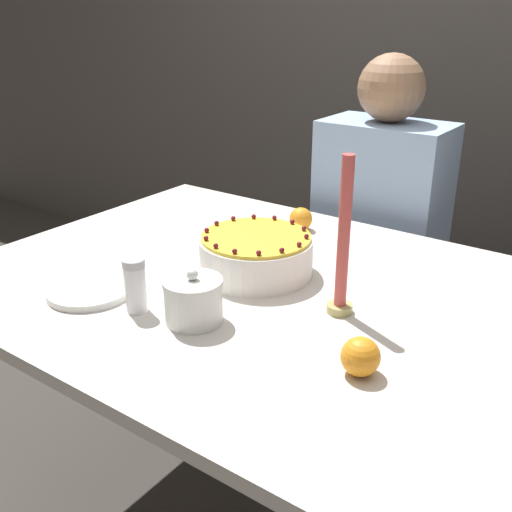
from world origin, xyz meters
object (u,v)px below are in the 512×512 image
at_px(sugar_bowl, 193,300).
at_px(candle, 343,250).
at_px(sugar_shaker, 135,285).
at_px(person_man_blue_shirt, 376,267).
at_px(cake, 256,255).

height_order(sugar_bowl, candle, candle).
xyz_separation_m(sugar_shaker, person_man_blue_shirt, (0.11, 0.99, -0.29)).
height_order(candle, person_man_blue_shirt, person_man_blue_shirt).
height_order(sugar_shaker, person_man_blue_shirt, person_man_blue_shirt).
height_order(sugar_shaker, candle, candle).
distance_m(cake, sugar_shaker, 0.32).
height_order(cake, person_man_blue_shirt, person_man_blue_shirt).
bearing_deg(sugar_shaker, candle, 35.08).
bearing_deg(candle, cake, 167.53).
xyz_separation_m(sugar_bowl, person_man_blue_shirt, (-0.02, 0.95, -0.27)).
xyz_separation_m(cake, sugar_shaker, (-0.09, -0.31, 0.01)).
distance_m(sugar_bowl, candle, 0.32).
relative_size(cake, candle, 0.80).
bearing_deg(sugar_bowl, cake, 97.54).
distance_m(sugar_bowl, person_man_blue_shirt, 0.99).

